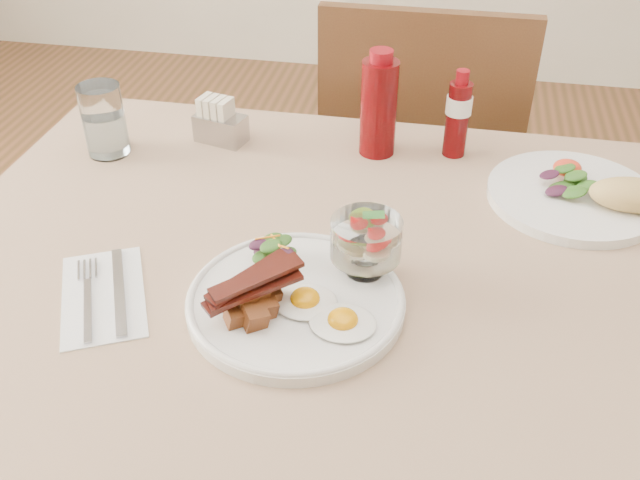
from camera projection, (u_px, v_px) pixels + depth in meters
table at (388, 314)px, 1.04m from camera, size 1.33×0.88×0.75m
chair_far at (418, 170)px, 1.64m from camera, size 0.42×0.42×0.93m
main_plate at (296, 302)px, 0.91m from camera, size 0.28×0.28×0.02m
fried_eggs at (324, 311)px, 0.88m from camera, size 0.14×0.11×0.02m
bacon_potato_pile at (252, 296)px, 0.87m from camera, size 0.11×0.11×0.06m
side_salad at (273, 252)px, 0.96m from camera, size 0.06×0.06×0.04m
fruit_cup at (366, 239)px, 0.92m from camera, size 0.09×0.09×0.09m
second_plate at (587, 194)px, 1.10m from camera, size 0.28×0.26×0.07m
ketchup_bottle at (379, 106)px, 1.20m from camera, size 0.07×0.07×0.18m
hot_sauce_bottle at (458, 115)px, 1.20m from camera, size 0.04×0.04×0.15m
sugar_caddy at (219, 123)px, 1.26m from camera, size 0.10×0.07×0.08m
water_glass at (105, 124)px, 1.21m from camera, size 0.07×0.07×0.12m
napkin_cutlery at (104, 295)px, 0.93m from camera, size 0.18×0.22×0.01m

